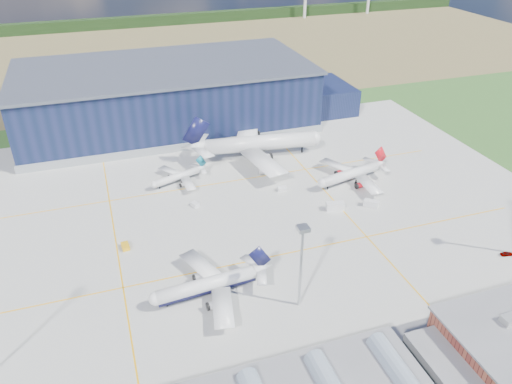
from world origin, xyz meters
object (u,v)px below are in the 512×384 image
gse_cart_b (282,189)px  gse_tug_c (264,147)px  gse_van_b (371,204)px  car_a (507,254)px  airliner_regional (177,173)px  car_b (389,342)px  gse_tug_a (125,246)px  gse_van_a (335,206)px  airliner_red (351,169)px  airliner_navy (206,279)px  gse_cart_a (195,204)px  hangar (173,98)px  light_mast_center (302,254)px  airliner_widebody (260,135)px  gse_tug_b (214,279)px

gse_cart_b → gse_tug_c: bearing=1.1°
gse_van_b → car_a: bearing=-103.5°
gse_cart_b → airliner_regional: bearing=72.9°
gse_van_b → car_b: gse_van_b is taller
gse_tug_a → gse_van_a: size_ratio=0.57×
gse_van_a → gse_cart_b: bearing=48.2°
gse_van_a → airliner_red: bearing=-27.7°
airliner_navy → gse_tug_a: 31.90m
airliner_red → gse_cart_a: bearing=-14.7°
hangar → airliner_navy: (-13.09, -114.31, -6.31)m
gse_cart_a → gse_tug_c: gse_tug_c is taller
gse_cart_a → gse_cart_b: (30.33, 0.45, 0.06)m
light_mast_center → airliner_regional: bearing=103.1°
airliner_widebody → airliner_navy: bearing=-111.5°
airliner_red → car_b: bearing=56.0°
gse_van_a → car_b: bearing=179.4°
light_mast_center → gse_van_b: 54.60m
gse_van_a → car_a: size_ratio=1.71×
airliner_red → gse_tug_b: size_ratio=9.27×
airliner_navy → car_a: airliner_navy is taller
car_a → airliner_widebody: bearing=39.2°
airliner_red → gse_cart_b: 24.83m
car_a → gse_cart_a: bearing=65.3°
gse_van_b → car_b: (-25.69, -52.56, -0.49)m
gse_tug_b → gse_tug_c: bearing=78.2°
hangar → gse_tug_c: size_ratio=46.96×
car_b → airliner_navy: bearing=60.6°
gse_van_a → car_b: 56.28m
gse_cart_b → car_a: (45.94, -53.53, -0.10)m
gse_van_b → gse_cart_b: bearing=94.9°
hangar → gse_tug_b: bearing=-95.4°
gse_tug_c → gse_tug_b: bearing=-133.8°
gse_tug_b → airliner_red: bearing=48.6°
airliner_regional → gse_cart_b: size_ratio=7.27×
gse_tug_c → car_b: (-7.55, -104.72, -0.09)m
hangar → gse_van_b: size_ratio=30.87×
car_b → gse_cart_a: bearing=31.9°
hangar → airliner_red: hangar is taller
car_a → airliner_navy: bearing=92.7°
gse_tug_a → gse_cart_b: (54.02, 16.41, -0.01)m
gse_van_a → light_mast_center: bearing=156.2°
hangar → gse_tug_c: 48.99m
car_b → light_mast_center: bearing=48.3°
airliner_navy → gse_van_a: (48.21, 26.05, -4.04)m
hangar → gse_tug_b: size_ratio=43.12×
hangar → gse_tug_a: 93.71m
light_mast_center → gse_cart_b: light_mast_center is taller
gse_van_a → gse_cart_b: size_ratio=1.86×
airliner_widebody → gse_tug_c: 11.06m
gse_tug_b → gse_cart_b: (33.91, 38.20, -0.05)m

